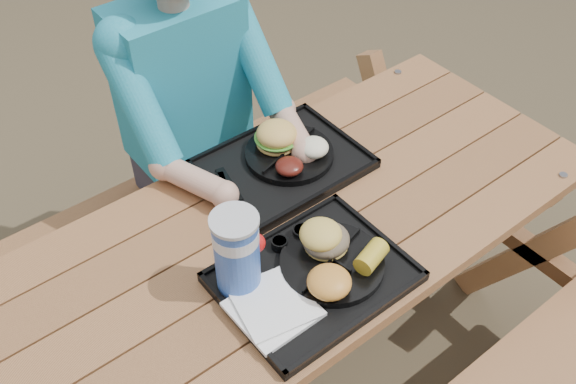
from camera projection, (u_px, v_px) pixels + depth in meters
ground at (288, 372)px, 2.24m from camera, size 60.00×60.00×0.00m
picnic_table at (288, 309)px, 1.97m from camera, size 1.80×1.49×0.75m
tray_near at (313, 278)px, 1.58m from camera, size 0.45×0.35×0.02m
tray_far at (283, 165)px, 1.87m from camera, size 0.45×0.35×0.02m
plate_near at (332, 263)px, 1.58m from camera, size 0.26×0.26×0.02m
plate_far at (289, 154)px, 1.88m from camera, size 0.26×0.26×0.02m
napkin_stack at (273, 308)px, 1.49m from camera, size 0.18×0.18×0.02m
soda_cup at (237, 254)px, 1.48m from camera, size 0.11×0.11×0.22m
condiment_bbq at (279, 244)px, 1.63m from camera, size 0.04×0.04×0.03m
condiment_mustard at (302, 233)px, 1.65m from camera, size 0.05×0.05×0.03m
sandwich at (327, 230)px, 1.57m from camera, size 0.11×0.11×0.12m
mac_cheese at (329, 282)px, 1.50m from camera, size 0.11×0.11×0.05m
corn_cob at (371, 256)px, 1.55m from camera, size 0.11×0.11×0.05m
cutlery_far at (229, 184)px, 1.80m from camera, size 0.05×0.15×0.01m
burger at (277, 130)px, 1.86m from camera, size 0.12×0.12×0.11m
baked_beans at (289, 166)px, 1.80m from camera, size 0.08×0.08×0.04m
potato_salad at (314, 147)px, 1.85m from camera, size 0.09×0.09×0.05m
diner at (192, 140)px, 2.14m from camera, size 0.48×0.84×1.28m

